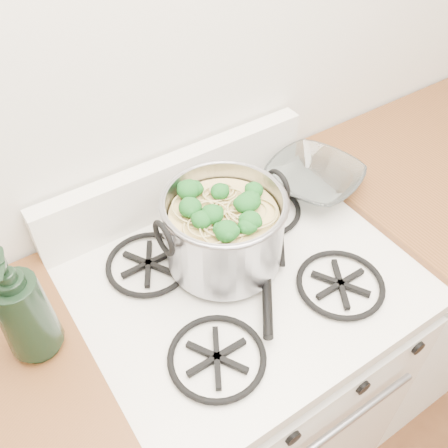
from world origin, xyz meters
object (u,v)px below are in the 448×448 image
at_px(stock_pot, 224,230).
at_px(glass_bowl, 313,183).
at_px(spatula, 266,246).
at_px(bottle, 21,305).
at_px(gas_range, 239,374).

bearing_deg(stock_pot, glass_bowl, 12.33).
relative_size(spatula, bottle, 1.11).
xyz_separation_m(stock_pot, glass_bowl, (0.34, 0.07, -0.08)).
height_order(stock_pot, bottle, bottle).
bearing_deg(glass_bowl, gas_range, -156.97).
relative_size(stock_pot, bottle, 1.11).
xyz_separation_m(spatula, glass_bowl, (0.25, 0.11, 0.00)).
relative_size(gas_range, glass_bowl, 9.39).
distance_m(gas_range, glass_bowl, 0.62).
relative_size(spatula, glass_bowl, 3.15).
height_order(stock_pot, spatula, stock_pot).
xyz_separation_m(gas_range, stock_pot, (-0.01, 0.07, 0.58)).
height_order(spatula, bottle, bottle).
distance_m(gas_range, spatula, 0.51).
bearing_deg(glass_bowl, bottle, -175.22).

